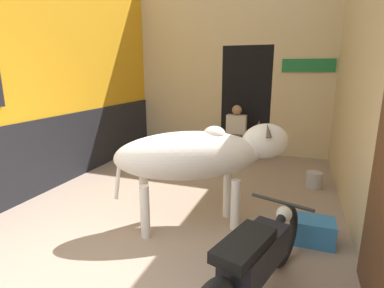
# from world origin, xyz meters

# --- Properties ---
(wall_left_shopfront) EXTENTS (0.25, 5.43, 4.16)m
(wall_left_shopfront) POSITION_xyz_m (-2.30, 2.71, 2.01)
(wall_left_shopfront) COLOR orange
(wall_left_shopfront) RESTS_ON ground_plane
(wall_back_with_doorway) EXTENTS (4.43, 0.93, 4.16)m
(wall_back_with_doorway) POSITION_xyz_m (0.14, 5.69, 1.76)
(wall_back_with_doorway) COLOR #C6B289
(wall_back_with_doorway) RESTS_ON ground_plane
(wall_right_with_door) EXTENTS (0.22, 5.43, 4.16)m
(wall_right_with_door) POSITION_xyz_m (2.30, 2.67, 2.06)
(wall_right_with_door) COLOR #C6B289
(wall_right_with_door) RESTS_ON ground_plane
(cow) EXTENTS (2.08, 1.46, 1.30)m
(cow) POSITION_xyz_m (0.46, 1.83, 0.91)
(cow) COLOR silver
(cow) RESTS_ON ground_plane
(motorcycle_near) EXTENTS (0.77, 1.88, 0.74)m
(motorcycle_near) POSITION_xyz_m (1.28, 0.72, 0.42)
(motorcycle_near) COLOR black
(motorcycle_near) RESTS_ON ground_plane
(shopkeeper_seated) EXTENTS (0.42, 0.34, 1.16)m
(shopkeeper_seated) POSITION_xyz_m (0.27, 4.93, 0.61)
(shopkeeper_seated) COLOR #3D3842
(shopkeeper_seated) RESTS_ON ground_plane
(plastic_stool) EXTENTS (0.37, 0.37, 0.44)m
(plastic_stool) POSITION_xyz_m (0.64, 5.00, 0.23)
(plastic_stool) COLOR red
(plastic_stool) RESTS_ON ground_plane
(crate) EXTENTS (0.44, 0.32, 0.28)m
(crate) POSITION_xyz_m (1.79, 1.88, 0.14)
(crate) COLOR teal
(crate) RESTS_ON ground_plane
(bucket) EXTENTS (0.26, 0.26, 0.26)m
(bucket) POSITION_xyz_m (1.86, 3.65, 0.13)
(bucket) COLOR #A8A8B2
(bucket) RESTS_ON ground_plane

